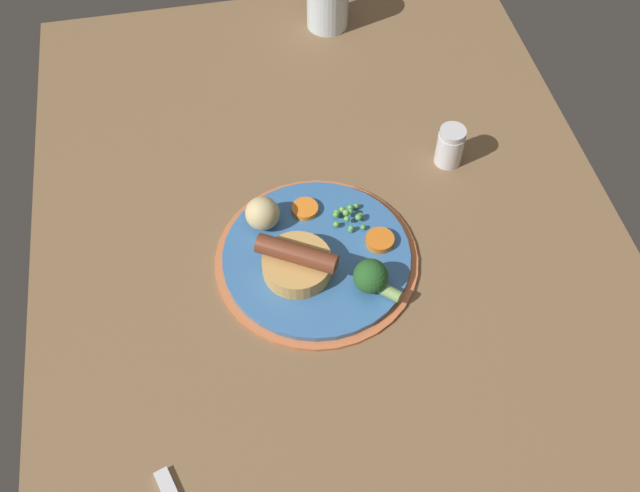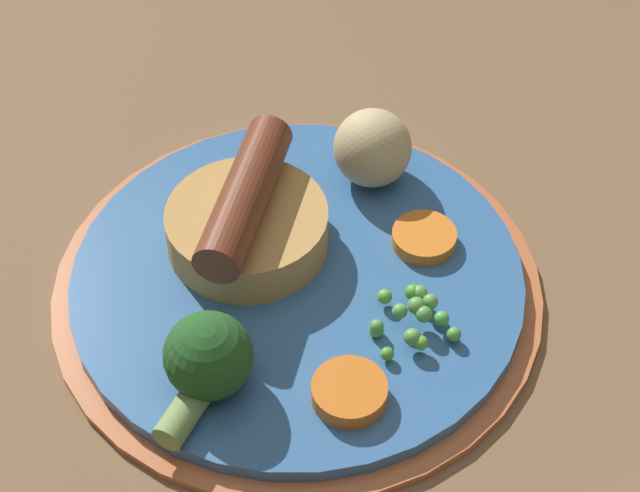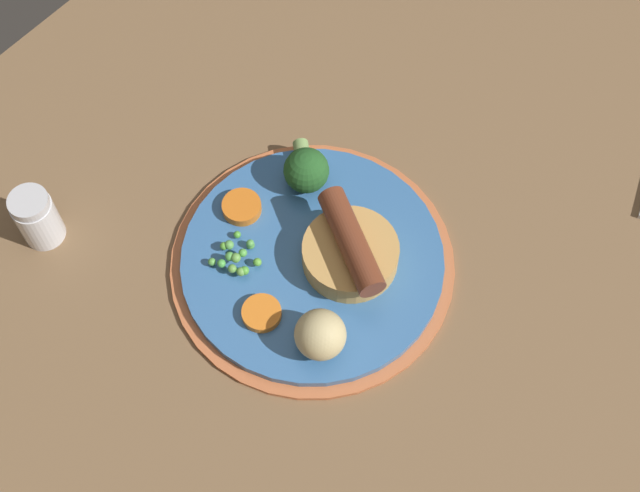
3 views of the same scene
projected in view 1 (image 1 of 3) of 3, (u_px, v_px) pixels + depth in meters
The scene contains 9 objects.
dining_table at pixel (331, 247), 97.53cm from camera, with size 110.00×80.00×3.00cm, color brown.
dinner_plate at pixel (317, 258), 93.98cm from camera, with size 26.92×26.92×1.40cm.
sausage_pudding at pixel (297, 262), 90.27cm from camera, with size 8.95×10.31×5.07cm.
pea_pile at pixel (348, 216), 95.82cm from camera, with size 4.80×4.28×1.81cm.
broccoli_floret_near at pixel (372, 277), 88.72cm from camera, with size 5.67×5.92×4.44cm.
potato_chunk_0 at pixel (262, 213), 94.32cm from camera, with size 4.55×4.59×4.59cm, color #CCB77F.
carrot_slice_0 at pixel (305, 209), 97.14cm from camera, with size 3.62×3.62×0.83cm, color orange.
carrot_slice_1 at pixel (380, 240), 93.97cm from camera, with size 3.78×3.78×1.01cm, color orange.
salt_shaker at pixel (450, 146), 102.14cm from camera, with size 3.95×3.95×6.25cm.
Camera 1 is at (54.81, -12.36, 81.23)cm, focal length 40.00 mm.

